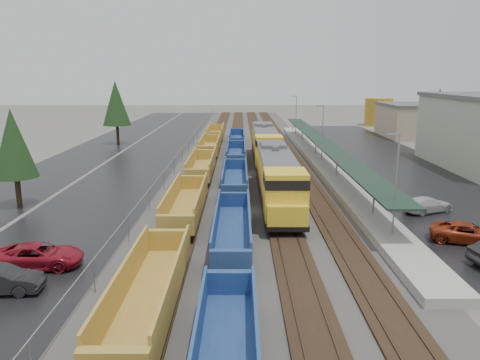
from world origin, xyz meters
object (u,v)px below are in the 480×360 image
object	(u,v)px
parked_car_east_c	(427,205)
well_string_blue	(234,200)
storage_tank	(378,112)
parked_car_west_c	(38,256)
parked_car_east_b	(468,233)
locomotive_trail	(265,145)
well_string_yellow	(195,183)
locomotive_lead	(277,178)

from	to	relation	value
parked_car_east_c	well_string_blue	bearing A→B (deg)	66.00
storage_tank	parked_car_west_c	world-z (taller)	storage_tank
parked_car_east_b	parked_car_east_c	world-z (taller)	parked_car_east_b
locomotive_trail	well_string_blue	xyz separation A→B (m)	(-4.00, -23.47, -1.46)
well_string_yellow	parked_car_east_c	world-z (taller)	well_string_yellow
locomotive_lead	parked_car_east_c	distance (m)	13.48
parked_car_west_c	well_string_blue	bearing A→B (deg)	-49.53
locomotive_lead	storage_tank	world-z (taller)	storage_tank
well_string_yellow	storage_tank	size ratio (longest dim) A/B	14.76
locomotive_lead	parked_car_west_c	distance (m)	21.97
locomotive_trail	storage_tank	distance (m)	58.29
parked_car_east_c	parked_car_west_c	bearing A→B (deg)	88.96
locomotive_lead	parked_car_west_c	bearing A→B (deg)	-137.58
storage_tank	parked_car_east_b	distance (m)	83.08
well_string_blue	parked_car_east_c	world-z (taller)	well_string_blue
parked_car_west_c	parked_car_east_c	xyz separation A→B (m)	(29.27, 12.20, -0.08)
storage_tank	locomotive_lead	bearing A→B (deg)	-112.83
locomotive_trail	storage_tank	size ratio (longest dim) A/B	3.32
storage_tank	parked_car_east_b	xyz separation A→B (m)	(-16.92, -81.30, -2.54)
storage_tank	locomotive_trail	bearing A→B (deg)	-120.87
well_string_yellow	parked_car_east_c	bearing A→B (deg)	-16.66
locomotive_trail	parked_car_east_c	world-z (taller)	locomotive_trail
locomotive_lead	parked_car_east_b	bearing A→B (deg)	-38.34
parked_car_east_c	well_string_yellow	bearing A→B (deg)	49.68
locomotive_trail	parked_car_west_c	world-z (taller)	locomotive_trail
locomotive_trail	parked_car_east_c	bearing A→B (deg)	-60.94
locomotive_trail	parked_car_east_c	distance (m)	27.03
well_string_blue	parked_car_west_c	xyz separation A→B (m)	(-12.17, -12.30, -0.36)
locomotive_trail	parked_car_west_c	xyz separation A→B (m)	(-16.17, -35.77, -1.82)
parked_car_east_b	storage_tank	bearing A→B (deg)	8.21
well_string_blue	parked_car_west_c	size ratio (longest dim) A/B	17.44
storage_tank	parked_car_west_c	size ratio (longest dim) A/B	1.19
well_string_yellow	well_string_blue	world-z (taller)	well_string_yellow
well_string_blue	parked_car_east_b	distance (m)	18.70
well_string_blue	storage_tank	size ratio (longest dim) A/B	14.71
well_string_blue	parked_car_west_c	bearing A→B (deg)	-134.69
locomotive_trail	parked_car_east_b	distance (m)	33.91
locomotive_lead	parked_car_west_c	xyz separation A→B (m)	(-16.17, -14.77, -1.82)
well_string_blue	parked_car_east_c	xyz separation A→B (m)	(17.10, -0.10, -0.44)
locomotive_lead	parked_car_east_c	world-z (taller)	locomotive_lead
locomotive_lead	locomotive_trail	bearing A→B (deg)	90.00
locomotive_lead	well_string_blue	bearing A→B (deg)	-148.28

